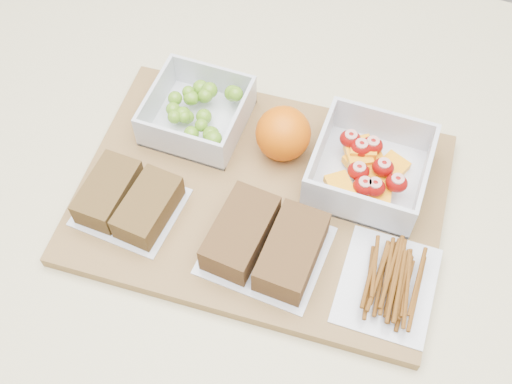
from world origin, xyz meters
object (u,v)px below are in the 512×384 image
Objects in this scene: fruit_container at (369,169)px; sandwich_bag_left at (128,200)px; orange at (283,134)px; sandwich_bag_center at (266,243)px; grape_container at (199,112)px; cutting_board at (261,198)px; pretzel_bag at (389,280)px.

sandwich_bag_left is (-0.25, -0.13, -0.00)m from fruit_container.
sandwich_bag_center is (0.03, -0.14, -0.01)m from orange.
grape_container reaches higher than sandwich_bag_center.
fruit_container reaches higher than grape_container.
sandwich_bag_left is (-0.14, -0.14, -0.02)m from orange.
fruit_container reaches higher than cutting_board.
fruit_container is 0.95× the size of sandwich_bag_center.
grape_container is 0.15m from sandwich_bag_left.
grape_container reaches higher than cutting_board.
sandwich_bag_left reaches higher than cutting_board.
sandwich_bag_center reaches higher than pretzel_bag.
sandwich_bag_center is at bearing -46.16° from grape_container.
fruit_container is at bearing -3.30° from orange.
cutting_board is at bearing -150.34° from fruit_container.
orange is 0.21m from pretzel_bag.
orange is at bearing 101.00° from sandwich_bag_center.
cutting_board is 3.11× the size of sandwich_bag_center.
cutting_board is 3.57× the size of sandwich_bag_left.
pretzel_bag is (0.17, -0.06, 0.02)m from cutting_board.
pretzel_bag is at bearing 0.96° from sandwich_bag_left.
sandwich_bag_center is at bearing -177.93° from pretzel_bag.
orange is at bearing 44.71° from sandwich_bag_left.
sandwich_bag_left is at bearing -151.97° from fruit_container.
sandwich_bag_left is at bearing -156.79° from cutting_board.
orange reaches higher than fruit_container.
cutting_board is at bearing -92.75° from orange.
fruit_container is 0.14m from pretzel_bag.
cutting_board is 3.42× the size of pretzel_bag.
grape_container is 0.22m from fruit_container.
cutting_board is 0.15m from sandwich_bag_left.
grape_container reaches higher than sandwich_bag_left.
sandwich_bag_center is (-0.08, -0.13, -0.00)m from fruit_container.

